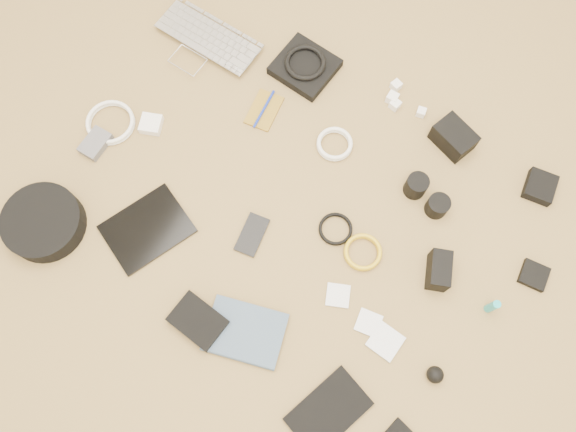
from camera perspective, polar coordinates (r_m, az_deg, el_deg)
The scene contains 32 objects.
laptop at distance 1.93m, azimuth -8.95°, elevation 16.46°, with size 0.35×0.24×0.03m, color silver.
headphone_pouch at distance 1.86m, azimuth 1.73°, elevation 14.90°, with size 0.18×0.17×0.03m, color black.
headphones at distance 1.84m, azimuth 1.76°, elevation 15.32°, with size 0.13×0.13×0.02m, color black.
charger_a at distance 1.82m, azimuth 10.82°, elevation 11.05°, with size 0.03×0.03×0.03m, color white.
charger_b at distance 1.86m, azimuth 10.92°, elevation 12.89°, with size 0.03×0.03×0.03m, color white.
charger_c at distance 1.83m, azimuth 13.37°, elevation 10.22°, with size 0.03×0.03×0.02m, color white.
charger_d at distance 1.83m, azimuth 10.55°, elevation 11.71°, with size 0.03×0.03×0.03m, color white.
dslr_camera at distance 1.79m, azimuth 16.48°, elevation 7.66°, with size 0.12×0.08×0.07m, color black.
lens_pouch at distance 1.83m, azimuth 24.23°, elevation 2.73°, with size 0.08×0.09×0.03m, color black.
notebook_olive at distance 1.80m, azimuth -2.45°, elevation 10.70°, with size 0.08×0.13×0.01m, color olive.
pen_blue at distance 1.79m, azimuth -2.46°, elevation 10.82°, with size 0.01×0.01×0.14m, color #1328A2.
cable_white_a at distance 1.74m, azimuth 4.73°, elevation 7.21°, with size 0.11×0.11×0.01m, color white.
lens_a at distance 1.69m, azimuth 12.89°, elevation 3.02°, with size 0.07×0.07×0.07m, color black.
lens_b at distance 1.69m, azimuth 14.94°, elevation 1.00°, with size 0.07×0.07×0.06m, color black.
card_reader at distance 1.74m, azimuth 23.71°, elevation -5.53°, with size 0.07×0.07×0.02m, color black.
power_brick at distance 1.81m, azimuth -13.74°, elevation 9.05°, with size 0.06×0.06×0.03m, color white.
cable_white_b at distance 1.85m, azimuth -17.53°, elevation 8.94°, with size 0.15×0.15×0.01m, color white.
cable_black at distance 1.64m, azimuth 4.84°, elevation -1.37°, with size 0.10×0.10×0.01m, color black.
cable_yellow at distance 1.63m, azimuth 7.58°, elevation -3.72°, with size 0.11×0.11×0.01m, color gold.
flash at distance 1.63m, azimuth 15.07°, elevation -5.35°, with size 0.06×0.10×0.08m, color black.
lens_cleaner at distance 1.65m, azimuth 20.04°, elevation -8.62°, with size 0.02×0.02×0.08m, color #1BA3B0.
battery_charger at distance 1.83m, azimuth -18.97°, elevation 6.97°, with size 0.06×0.10×0.03m, color #57565B.
tablet at distance 1.69m, azimuth -14.11°, elevation -1.27°, with size 0.18×0.24×0.01m, color black.
phone at distance 1.64m, azimuth -3.67°, elevation -1.91°, with size 0.06×0.12×0.01m, color black.
filter_case_left at distance 1.60m, azimuth 5.09°, elevation -8.04°, with size 0.07×0.07×0.01m, color silver.
filter_case_mid at distance 1.59m, azimuth 8.17°, elevation -10.70°, with size 0.07×0.07×0.01m, color silver.
filter_case_right at distance 1.59m, azimuth 9.86°, elevation -12.44°, with size 0.08×0.08×0.01m, color silver.
air_blower at distance 1.60m, azimuth 14.72°, elevation -15.33°, with size 0.05×0.05×0.05m, color black.
headphone_case at distance 1.76m, azimuth -23.57°, elevation -0.61°, with size 0.23×0.23×0.06m, color black.
drive_case at distance 1.59m, azimuth -9.12°, elevation -10.50°, with size 0.14×0.10×0.04m, color black.
paperback at distance 1.57m, azimuth -5.24°, elevation -14.42°, with size 0.16×0.21×0.02m, color #3F536B.
notebook_black_a at distance 1.57m, azimuth 4.13°, elevation -19.16°, with size 0.13×0.21×0.01m, color black.
Camera 1 is at (0.28, -0.48, 1.57)m, focal length 35.00 mm.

